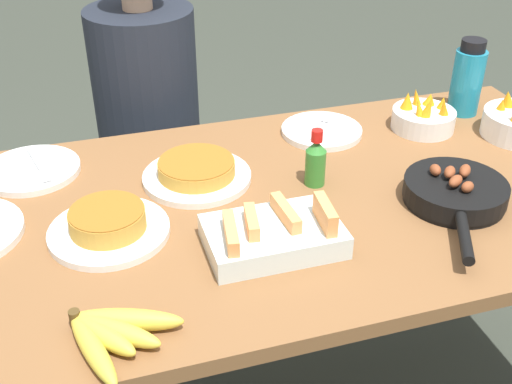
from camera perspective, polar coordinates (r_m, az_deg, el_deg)
name	(u,v)px	position (r m, az deg, el deg)	size (l,w,h in m)	color
dining_table	(256,238)	(1.50, 0.00, -4.08)	(1.82, 0.86, 0.76)	brown
banana_bunch	(111,332)	(1.13, -12.78, -12.05)	(0.20, 0.20, 0.04)	gold
melon_tray	(274,234)	(1.30, 1.59, -3.77)	(0.27, 0.17, 0.10)	silver
skillet	(455,192)	(1.50, 17.28, -0.02)	(0.25, 0.36, 0.08)	black
frittata_plate_center	(108,225)	(1.37, -13.00, -2.88)	(0.25, 0.25, 0.06)	white
frittata_plate_side	(197,172)	(1.53, -5.29, 1.78)	(0.26, 0.26, 0.05)	white
empty_plate_far_left	(322,131)	(1.75, 5.85, 5.44)	(0.22, 0.22, 0.02)	white
empty_plate_far_right	(32,170)	(1.65, -19.32, 1.86)	(0.23, 0.23, 0.02)	white
fruit_bowl_citrus	(423,117)	(1.82, 14.66, 6.50)	(0.17, 0.17, 0.11)	white
water_bottle	(467,79)	(1.92, 18.27, 9.52)	(0.09, 0.09, 0.22)	teal
hot_sauce_bottle	(316,161)	(1.50, 5.32, 2.77)	(0.05, 0.05, 0.14)	#337F2D
person_figure	(152,159)	(2.13, -9.19, 2.92)	(0.35, 0.35, 1.26)	black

